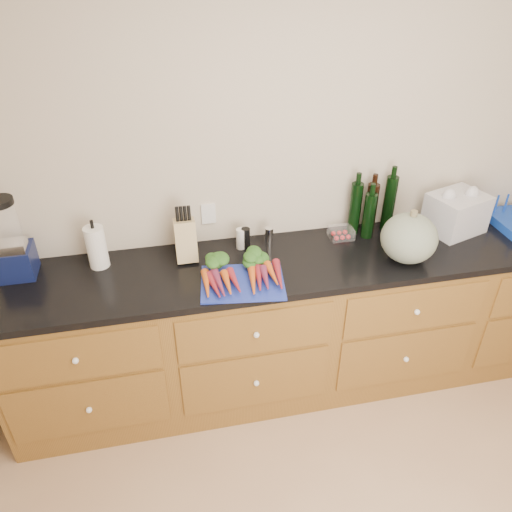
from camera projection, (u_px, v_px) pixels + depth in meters
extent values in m
cube|color=beige|center=(310.00, 173.00, 2.86)|extent=(4.10, 0.05, 2.60)
cube|color=brown|center=(317.00, 323.00, 3.06)|extent=(3.60, 0.60, 0.90)
cube|color=brown|center=(76.00, 358.00, 2.43)|extent=(0.82, 0.01, 0.28)
sphere|color=white|center=(75.00, 361.00, 2.42)|extent=(0.03, 0.03, 0.03)
cube|color=brown|center=(89.00, 408.00, 2.63)|extent=(0.82, 0.01, 0.38)
sphere|color=white|center=(89.00, 410.00, 2.62)|extent=(0.03, 0.03, 0.03)
cube|color=brown|center=(256.00, 333.00, 2.59)|extent=(0.82, 0.01, 0.28)
sphere|color=white|center=(256.00, 335.00, 2.58)|extent=(0.03, 0.03, 0.03)
cube|color=brown|center=(256.00, 381.00, 2.79)|extent=(0.82, 0.01, 0.38)
sphere|color=white|center=(256.00, 383.00, 2.77)|extent=(0.03, 0.03, 0.03)
cube|color=brown|center=(416.00, 310.00, 2.74)|extent=(0.82, 0.01, 0.28)
sphere|color=white|center=(417.00, 312.00, 2.73)|extent=(0.03, 0.03, 0.03)
cube|color=brown|center=(405.00, 357.00, 2.94)|extent=(0.82, 0.01, 0.38)
sphere|color=white|center=(406.00, 359.00, 2.93)|extent=(0.03, 0.03, 0.03)
cube|color=black|center=(323.00, 259.00, 2.81)|extent=(3.64, 0.62, 0.04)
cube|color=#1E31A3|center=(243.00, 283.00, 2.58)|extent=(0.47, 0.38, 0.01)
cone|color=#DD5C1A|center=(207.00, 285.00, 2.51)|extent=(0.04, 0.21, 0.04)
cone|color=maroon|center=(214.00, 284.00, 2.52)|extent=(0.04, 0.21, 0.04)
cone|color=maroon|center=(221.00, 283.00, 2.52)|extent=(0.04, 0.21, 0.04)
cone|color=#DD5C1A|center=(227.00, 282.00, 2.53)|extent=(0.04, 0.21, 0.04)
cone|color=maroon|center=(234.00, 282.00, 2.54)|extent=(0.04, 0.21, 0.04)
ellipsoid|color=#1F531B|center=(216.00, 264.00, 2.65)|extent=(0.21, 0.13, 0.06)
cone|color=#DD5C1A|center=(253.00, 279.00, 2.55)|extent=(0.04, 0.21, 0.04)
cone|color=maroon|center=(259.00, 279.00, 2.56)|extent=(0.04, 0.21, 0.04)
cone|color=maroon|center=(265.00, 278.00, 2.56)|extent=(0.04, 0.21, 0.04)
cone|color=#DD5C1A|center=(272.00, 277.00, 2.57)|extent=(0.04, 0.21, 0.04)
cone|color=maroon|center=(278.00, 276.00, 2.58)|extent=(0.04, 0.21, 0.04)
ellipsoid|color=#1F531B|center=(259.00, 259.00, 2.69)|extent=(0.21, 0.13, 0.06)
ellipsoid|color=slate|center=(409.00, 238.00, 2.69)|extent=(0.30, 0.30, 0.27)
cube|color=#0E1541|center=(17.00, 261.00, 2.60)|extent=(0.18, 0.18, 0.17)
cube|color=silver|center=(10.00, 247.00, 2.52)|extent=(0.16, 0.10, 0.05)
cylinder|color=white|center=(5.00, 225.00, 2.48)|extent=(0.13, 0.13, 0.23)
cylinder|color=white|center=(97.00, 247.00, 2.65)|extent=(0.11, 0.11, 0.24)
cube|color=tan|center=(186.00, 240.00, 2.72)|extent=(0.11, 0.11, 0.23)
cylinder|color=silver|center=(241.00, 239.00, 2.83)|extent=(0.05, 0.05, 0.12)
cylinder|color=black|center=(246.00, 238.00, 2.84)|extent=(0.05, 0.05, 0.12)
cylinder|color=white|center=(269.00, 236.00, 2.86)|extent=(0.05, 0.05, 0.11)
cube|color=white|center=(341.00, 233.00, 2.94)|extent=(0.14, 0.11, 0.06)
cylinder|color=black|center=(355.00, 208.00, 2.93)|extent=(0.07, 0.07, 0.32)
cylinder|color=black|center=(371.00, 207.00, 2.96)|extent=(0.07, 0.07, 0.30)
cylinder|color=black|center=(389.00, 203.00, 2.96)|extent=(0.07, 0.07, 0.34)
cylinder|color=black|center=(369.00, 216.00, 2.90)|extent=(0.07, 0.07, 0.28)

